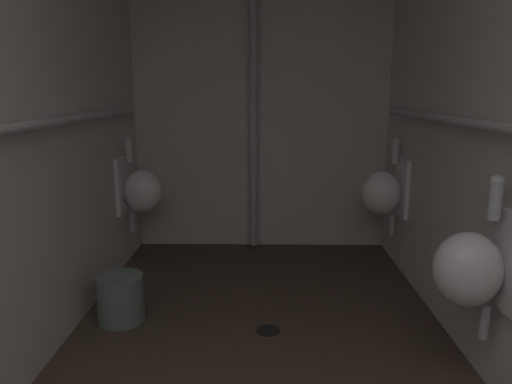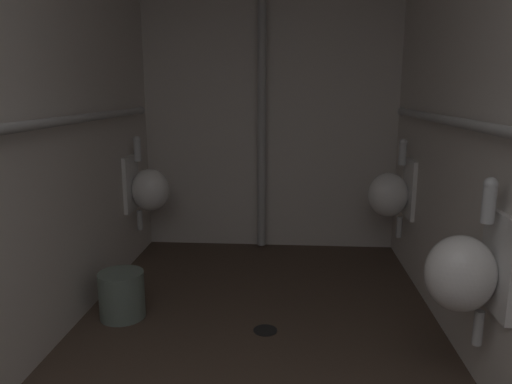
{
  "view_description": "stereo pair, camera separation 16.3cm",
  "coord_description": "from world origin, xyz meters",
  "views": [
    {
      "loc": [
        0.02,
        0.16,
        1.38
      ],
      "look_at": [
        -0.02,
        3.0,
        0.77
      ],
      "focal_mm": 33.45,
      "sensor_mm": 36.0,
      "label": 1
    },
    {
      "loc": [
        0.18,
        0.16,
        1.38
      ],
      "look_at": [
        -0.02,
        3.0,
        0.77
      ],
      "focal_mm": 33.45,
      "sensor_mm": 36.0,
      "label": 2
    }
  ],
  "objects": [
    {
      "name": "wall_back",
      "position": [
        0.0,
        4.33,
        1.3
      ],
      "size": [
        2.3,
        0.06,
        2.6
      ],
      "primitive_type": "cube",
      "color": "silver",
      "rests_on": "ground"
    },
    {
      "name": "supply_pipe_right",
      "position": [
        1.03,
        2.13,
        1.22
      ],
      "size": [
        0.06,
        3.67,
        0.06
      ],
      "color": "#B2B2B2"
    },
    {
      "name": "urinal_right_mid",
      "position": [
        0.94,
        2.15,
        0.61
      ],
      "size": [
        0.32,
        0.3,
        0.76
      ],
      "color": "white"
    },
    {
      "name": "urinal_right_far",
      "position": [
        0.94,
        3.73,
        0.61
      ],
      "size": [
        0.32,
        0.3,
        0.76
      ],
      "color": "white"
    },
    {
      "name": "floor_drain",
      "position": [
        0.05,
        2.71,
        0.0
      ],
      "size": [
        0.14,
        0.14,
        0.01
      ],
      "primitive_type": "cylinder",
      "color": "black",
      "rests_on": "ground"
    },
    {
      "name": "waste_bin",
      "position": [
        -0.84,
        2.82,
        0.14
      ],
      "size": [
        0.28,
        0.28,
        0.29
      ],
      "primitive_type": "cylinder",
      "color": "slate",
      "rests_on": "ground"
    },
    {
      "name": "supply_pipe_left",
      "position": [
        -1.03,
        2.17,
        1.22
      ],
      "size": [
        0.06,
        3.68,
        0.06
      ],
      "color": "#B2B2B2"
    },
    {
      "name": "urinal_left_mid",
      "position": [
        -0.94,
        3.78,
        0.61
      ],
      "size": [
        0.32,
        0.3,
        0.76
      ],
      "color": "white"
    },
    {
      "name": "standpipe_back_wall",
      "position": [
        -0.07,
        4.22,
        1.3
      ],
      "size": [
        0.07,
        0.07,
        2.55
      ],
      "primitive_type": "cylinder",
      "color": "#B2B2B2",
      "rests_on": "ground"
    }
  ]
}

